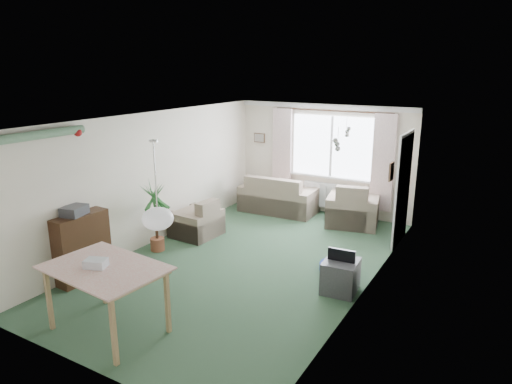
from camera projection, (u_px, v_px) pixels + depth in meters
The scene contains 25 objects.
ground at pixel (247, 262), 7.64m from camera, with size 6.50×6.50×0.00m, color #2F4E35.
window at pixel (332, 146), 9.84m from camera, with size 1.80×0.03×1.30m, color white.
curtain_rod at pixel (332, 111), 9.57m from camera, with size 2.60×0.03×0.03m, color black.
curtain_left at pixel (282, 153), 10.37m from camera, with size 0.45×0.08×2.00m, color beige.
curtain_right at pixel (383, 163), 9.26m from camera, with size 0.45×0.08×2.00m, color beige.
radiator at pixel (329, 196), 10.10m from camera, with size 1.20×0.10×0.55m, color white.
doorway at pixel (403, 190), 8.25m from camera, with size 0.03×0.95×2.00m, color black.
pendant_lamp at pixel (158, 219), 5.23m from camera, with size 0.36×0.36×0.36m, color white.
tinsel_garland at pixel (33, 136), 6.04m from camera, with size 1.60×1.60×0.12m, color #196626.
bauble_cluster_a at pixel (346, 129), 7.17m from camera, with size 0.20×0.20×0.20m, color silver.
bauble_cluster_b at pixel (338, 141), 6.03m from camera, with size 0.20×0.20×0.20m, color silver.
wall_picture_back at pixel (260, 138), 10.70m from camera, with size 0.28×0.03×0.22m, color brown.
wall_picture_right at pixel (391, 171), 7.28m from camera, with size 0.03×0.24×0.30m, color brown.
sofa at pixel (279, 193), 10.22m from camera, with size 1.67×0.89×0.84m, color beige.
armchair_corner at pixel (353, 204), 9.36m from camera, with size 1.01×0.95×0.90m, color beige.
armchair_left at pixel (196, 217), 8.76m from camera, with size 0.83×0.78×0.74m, color beige.
coffee_table at pixel (352, 214), 9.42m from camera, with size 0.95×0.53×0.43m, color black.
photo_frame at pixel (354, 201), 9.30m from camera, with size 0.12×0.02×0.16m, color brown.
bookshelf at pixel (82, 247), 6.91m from camera, with size 0.29×0.86×1.05m, color black.
hifi_box at pixel (74, 211), 6.72m from camera, with size 0.28×0.35×0.14m, color #39393E.
houseplant at pixel (156, 217), 7.98m from camera, with size 0.53×0.53×1.23m, color #1C511B.
dining_table at pixel (108, 300), 5.56m from camera, with size 1.34×0.89×0.84m, color tan.
gift_box at pixel (96, 264), 5.42m from camera, with size 0.25×0.18×0.12m, color silver.
tv_cube at pixel (340, 276), 6.60m from camera, with size 0.47×0.52×0.47m, color #36353A.
pet_bed at pixel (339, 268), 7.29m from camera, with size 0.62×0.62×0.12m, color #26229E.
Camera 1 is at (3.66, -6.03, 3.17)m, focal length 32.00 mm.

